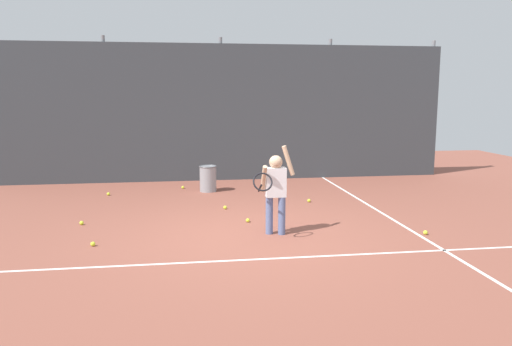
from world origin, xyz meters
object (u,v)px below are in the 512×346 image
tennis_ball_3 (425,233)px  tennis_ball_4 (82,223)px  tennis_ball_2 (93,244)px  tennis_ball_6 (225,207)px  tennis_player (275,187)px  tennis_ball_0 (108,194)px  ball_hopper (208,178)px  tennis_ball_5 (248,220)px  tennis_ball_1 (309,201)px  tennis_ball_7 (183,187)px

tennis_ball_3 → tennis_ball_4: bearing=165.6°
tennis_ball_2 → tennis_ball_6: bearing=44.5°
tennis_player → tennis_ball_3: size_ratio=20.46×
tennis_ball_0 → tennis_ball_2: same height
tennis_ball_4 → tennis_ball_2: bearing=-72.7°
tennis_ball_2 → tennis_ball_3: size_ratio=1.00×
ball_hopper → tennis_ball_5: size_ratio=8.52×
tennis_ball_1 → tennis_ball_2: bearing=-147.7°
tennis_ball_1 → tennis_ball_7: same height
tennis_player → ball_hopper: bearing=102.2°
ball_hopper → tennis_ball_1: 2.37m
tennis_ball_2 → tennis_ball_4: (-0.38, 1.21, 0.00)m
tennis_ball_3 → tennis_ball_5: same height
ball_hopper → tennis_ball_4: ball_hopper is taller
tennis_ball_3 → tennis_ball_5: 2.80m
tennis_ball_0 → tennis_ball_3: 6.37m
tennis_player → tennis_ball_0: (-2.91, 3.37, -0.69)m
tennis_ball_7 → tennis_ball_0: bearing=-161.5°
tennis_ball_6 → tennis_ball_7: bearing=109.8°
tennis_ball_2 → tennis_ball_0: bearing=94.5°
tennis_ball_1 → tennis_player: bearing=-116.8°
tennis_player → tennis_ball_0: bearing=129.8°
tennis_player → tennis_ball_3: tennis_player is taller
tennis_ball_0 → tennis_ball_2: (0.28, -3.59, 0.00)m
tennis_ball_2 → ball_hopper: bearing=64.2°
ball_hopper → tennis_ball_4: bearing=-130.8°
tennis_player → ball_hopper: tennis_player is taller
tennis_ball_4 → tennis_ball_6: (2.40, 0.78, 0.00)m
tennis_ball_1 → tennis_ball_2: (-3.71, -2.34, 0.00)m
tennis_player → tennis_ball_1: bearing=62.2°
tennis_ball_2 → tennis_ball_6: size_ratio=1.00×
tennis_ball_4 → tennis_ball_7: same height
tennis_player → tennis_ball_2: bearing=-176.3°
tennis_ball_6 → tennis_ball_7: size_ratio=1.00×
tennis_ball_6 → tennis_ball_0: bearing=145.3°
tennis_ball_5 → tennis_ball_7: same height
tennis_ball_1 → tennis_ball_2: size_ratio=1.00×
tennis_ball_0 → tennis_ball_4: 2.38m
tennis_ball_1 → ball_hopper: bearing=143.6°
tennis_ball_2 → tennis_ball_5: bearing=23.1°
tennis_ball_5 → tennis_ball_4: bearing=175.2°
tennis_player → ball_hopper: size_ratio=2.40×
tennis_ball_1 → tennis_ball_3: 2.74m
tennis_ball_0 → tennis_ball_1: same height
ball_hopper → tennis_ball_1: bearing=-36.4°
tennis_ball_0 → tennis_ball_4: (-0.10, -2.38, 0.00)m
tennis_ball_6 → tennis_ball_2: bearing=-135.5°
tennis_ball_0 → tennis_ball_3: (5.17, -3.73, 0.00)m
tennis_ball_7 → tennis_ball_5: bearing=-71.3°
tennis_ball_1 → tennis_ball_6: bearing=-168.2°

